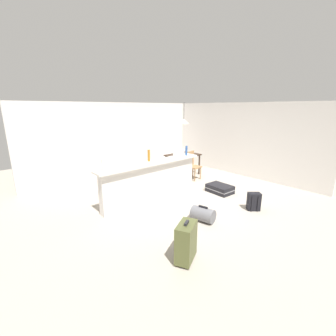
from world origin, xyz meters
name	(u,v)px	position (x,y,z in m)	size (l,w,h in m)	color
ground_plane	(182,198)	(0.00, 0.00, -0.03)	(13.00, 13.00, 0.05)	#ADA393
wall_back	(121,139)	(0.00, 3.05, 1.25)	(6.60, 0.10, 2.50)	silver
wall_right	(238,139)	(3.05, 0.30, 1.25)	(0.10, 6.00, 2.50)	silver
partition_half_wall	(152,182)	(-0.73, 0.37, 0.49)	(2.80, 0.20, 0.97)	silver
bar_countertop	(152,163)	(-0.73, 0.37, 1.00)	(2.96, 0.40, 0.05)	white
bottle_white	(103,165)	(-2.00, 0.40, 1.15)	(0.06, 0.06, 0.25)	silver
bottle_amber	(149,156)	(-0.73, 0.47, 1.17)	(0.06, 0.06, 0.29)	#9E661E
bottle_blue	(186,151)	(0.50, 0.35, 1.16)	(0.06, 0.06, 0.27)	#284C89
grocery_bag	(179,153)	(0.18, 0.33, 1.13)	(0.26, 0.18, 0.22)	silver
dining_table	(183,157)	(1.50, 1.46, 0.65)	(1.10, 0.80, 0.74)	#332319
dining_chair_near_partition	(192,164)	(1.40, 0.93, 0.52)	(0.44, 0.44, 0.93)	#9E754C
pendant_lamp	(184,121)	(1.42, 1.37, 1.89)	(0.34, 0.34, 0.73)	black
suitcase_flat_black	(220,189)	(1.04, -0.46, 0.11)	(0.53, 0.84, 0.22)	black
duffel_bag_grey	(203,214)	(-0.62, -1.23, 0.15)	(0.40, 0.53, 0.34)	slate
backpack_black	(254,202)	(0.69, -1.66, 0.20)	(0.34, 0.34, 0.42)	black
suitcase_upright_olive	(186,242)	(-1.82, -1.88, 0.33)	(0.50, 0.41, 0.67)	#51562D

